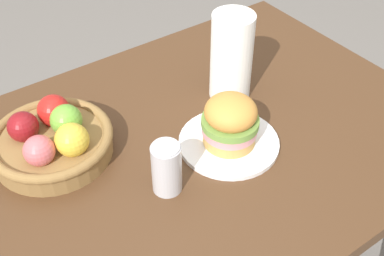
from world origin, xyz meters
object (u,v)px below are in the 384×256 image
Objects in this scene: plate at (229,143)px; sandwich at (230,121)px; soda_can at (167,168)px; paper_towel_roll at (231,57)px; fruit_basket at (52,139)px.

plate is 1.79× the size of sandwich.
paper_towel_roll is (0.33, 0.19, 0.06)m from soda_can.
sandwich is at bearing -31.33° from fruit_basket.
sandwich is at bearing 8.85° from soda_can.
soda_can is at bearing -171.15° from sandwich.
paper_towel_roll is at bearing 51.05° from sandwich.
paper_towel_roll reaches higher than sandwich.
paper_towel_roll reaches higher than soda_can.
plate is at bearing -31.33° from fruit_basket.
fruit_basket is (-0.16, 0.25, -0.02)m from soda_can.
soda_can is 0.29m from fruit_basket.
fruit_basket is 1.21× the size of paper_towel_roll.
plate is 1.02× the size of paper_towel_roll.
sandwich is (0.00, 0.00, 0.07)m from plate.
sandwich is 0.57× the size of paper_towel_roll.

